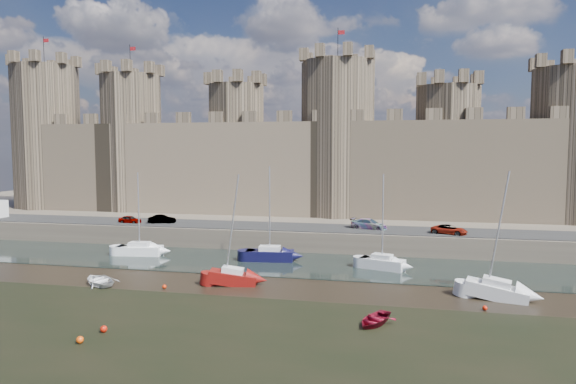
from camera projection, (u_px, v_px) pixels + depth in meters
name	position (u px, v px, depth m)	size (l,w,h in m)	color
ground	(214.00, 348.00, 32.44)	(160.00, 160.00, 0.00)	black
water_channel	(292.00, 264.00, 55.81)	(160.00, 12.00, 0.08)	black
quay	(333.00, 213.00, 90.76)	(160.00, 60.00, 2.50)	#4C443A
road	(308.00, 227.00, 65.33)	(160.00, 7.00, 0.10)	black
castle	(320.00, 155.00, 78.33)	(108.50, 11.00, 29.00)	#42382B
car_0	(130.00, 219.00, 69.21)	(1.25, 3.11, 1.06)	gray
car_1	(162.00, 219.00, 68.92)	(1.26, 3.60, 1.19)	gray
car_2	(369.00, 224.00, 64.06)	(1.86, 4.58, 1.33)	gray
car_3	(449.00, 230.00, 60.14)	(1.90, 4.11, 1.14)	gray
sailboat_0	(140.00, 249.00, 60.29)	(5.41, 2.65, 9.74)	white
sailboat_1	(270.00, 254.00, 57.23)	(5.46, 2.67, 10.53)	black
sailboat_2	(382.00, 262.00, 53.25)	(4.90, 3.10, 9.87)	silver
sailboat_4	(233.00, 277.00, 47.37)	(4.62, 2.44, 10.28)	maroon
sailboat_5	(497.00, 290.00, 42.88)	(5.31, 3.03, 10.78)	silver
dinghy_4	(374.00, 320.00, 36.56)	(2.33, 0.68, 3.26)	maroon
dinghy_6	(99.00, 280.00, 47.40)	(2.76, 0.80, 3.86)	silver
buoy_0	(104.00, 329.00, 35.09)	(0.48, 0.48, 0.48)	red
buoy_1	(164.00, 287.00, 46.05)	(0.39, 0.39, 0.39)	red
buoy_3	(485.00, 308.00, 39.87)	(0.39, 0.39, 0.39)	red
buoy_4	(80.00, 340.00, 33.12)	(0.48, 0.48, 0.48)	#DE4609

